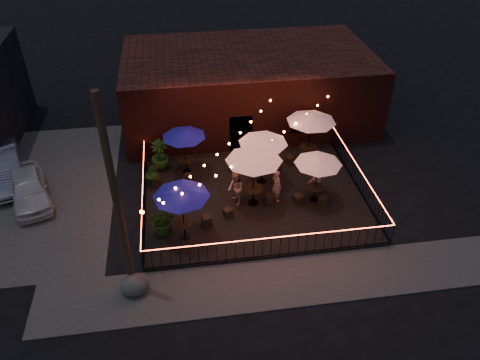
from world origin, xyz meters
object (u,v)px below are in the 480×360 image
object	(u,v)px
utility_pole	(117,203)
boulder	(135,285)
cafe_table_1	(184,134)
cafe_table_3	(263,140)
cafe_table_4	(318,161)
cafe_table_2	(254,157)
cafe_table_5	(311,118)
cafe_table_0	(181,193)
cooler	(174,196)

from	to	relation	value
utility_pole	boulder	bearing A→B (deg)	-69.92
utility_pole	cafe_table_1	size ratio (longest dim) A/B	2.83
cafe_table_3	cafe_table_4	xyz separation A→B (m)	(2.12, -1.77, -0.19)
cafe_table_2	boulder	size ratio (longest dim) A/B	2.98
cafe_table_3	cafe_table_5	world-z (taller)	cafe_table_5
utility_pole	boulder	size ratio (longest dim) A/B	8.24
cafe_table_1	cafe_table_4	bearing A→B (deg)	-29.24
utility_pole	cafe_table_0	size ratio (longest dim) A/B	3.17
cafe_table_4	cooler	xyz separation A→B (m)	(-6.40, 0.70, -1.74)
cafe_table_2	cooler	bearing A→B (deg)	171.42
cafe_table_3	cooler	size ratio (longest dim) A/B	3.81
cooler	boulder	distance (m)	5.16
cafe_table_5	boulder	size ratio (longest dim) A/B	3.35
cafe_table_2	cooler	xyz separation A→B (m)	(-3.57, 0.54, -2.11)
cooler	cafe_table_4	bearing A→B (deg)	-23.96
utility_pole	cafe_table_1	bearing A→B (deg)	71.20
cafe_table_0	cafe_table_3	distance (m)	5.18
cafe_table_2	cooler	world-z (taller)	cafe_table_2
cafe_table_1	cooler	size ratio (longest dim) A/B	3.63
cafe_table_0	cafe_table_5	distance (m)	8.16
cafe_table_0	cafe_table_1	size ratio (longest dim) A/B	0.89
cafe_table_0	cafe_table_2	bearing A→B (deg)	29.17
cooler	cafe_table_0	bearing A→B (deg)	-98.59
utility_pole	cafe_table_4	distance (m)	9.16
cafe_table_1	cafe_table_2	distance (m)	4.18
boulder	cafe_table_2	bearing A→B (deg)	40.15
utility_pole	cafe_table_2	distance (m)	6.80
cafe_table_4	boulder	size ratio (longest dim) A/B	2.68
cafe_table_4	boulder	world-z (taller)	cafe_table_4
cafe_table_3	cooler	world-z (taller)	cafe_table_3
utility_pole	cafe_table_5	xyz separation A→B (m)	(8.65, 7.13, -1.38)
cafe_table_1	cafe_table_5	distance (m)	6.25
cafe_table_0	cafe_table_3	bearing A→B (deg)	41.02
cafe_table_3	cafe_table_4	world-z (taller)	cafe_table_3
cafe_table_2	boulder	world-z (taller)	cafe_table_2
cafe_table_2	cafe_table_4	size ratio (longest dim) A/B	1.12
cafe_table_0	boulder	world-z (taller)	cafe_table_0
cafe_table_1	cooler	world-z (taller)	cafe_table_1
cafe_table_0	cooler	xyz separation A→B (m)	(-0.37, 2.32, -1.91)
cafe_table_3	cooler	bearing A→B (deg)	-165.90
cafe_table_3	cafe_table_4	distance (m)	2.77
cafe_table_1	boulder	world-z (taller)	cafe_table_1
cafe_table_0	boulder	size ratio (longest dim) A/B	2.60
cafe_table_0	cafe_table_2	xyz separation A→B (m)	(3.19, 1.78, 0.20)
cafe_table_2	cafe_table_5	size ratio (longest dim) A/B	0.89
cafe_table_5	cooler	world-z (taller)	cafe_table_5
cafe_table_4	cafe_table_3	bearing A→B (deg)	140.08
cafe_table_5	boulder	distance (m)	11.54
cafe_table_4	cafe_table_2	bearing A→B (deg)	176.79
cafe_table_1	cooler	bearing A→B (deg)	-105.88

